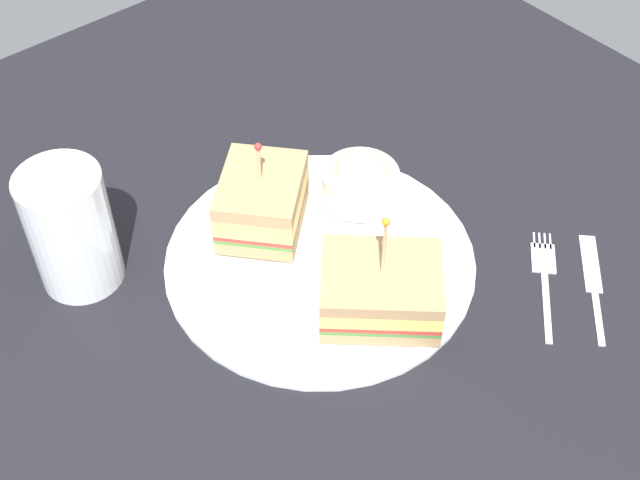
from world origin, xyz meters
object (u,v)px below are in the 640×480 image
at_px(drink_glass, 72,233).
at_px(knife, 593,280).
at_px(sandwich_half_front, 382,289).
at_px(sandwich_half_back, 262,202).
at_px(coleslaw_bowl, 360,180).
at_px(fork, 544,272).
at_px(plate, 320,258).

distance_m(drink_glass, knife, 0.47).
relative_size(sandwich_half_front, sandwich_half_back, 1.11).
distance_m(coleslaw_bowl, knife, 0.23).
height_order(sandwich_half_front, coleslaw_bowl, sandwich_half_front).
bearing_deg(sandwich_half_front, coleslaw_bowl, 145.69).
relative_size(sandwich_half_back, coleslaw_bowl, 1.57).
relative_size(coleslaw_bowl, drink_glass, 0.63).
distance_m(coleslaw_bowl, fork, 0.19).
height_order(plate, sandwich_half_back, sandwich_half_back).
xyz_separation_m(drink_glass, knife, (0.30, 0.35, -0.05)).
bearing_deg(drink_glass, knife, 48.98).
height_order(plate, knife, plate).
bearing_deg(knife, coleslaw_bowl, -156.24).
xyz_separation_m(plate, fork, (0.14, 0.15, -0.00)).
xyz_separation_m(sandwich_half_back, drink_glass, (-0.06, -0.16, 0.02)).
bearing_deg(plate, coleslaw_bowl, 113.51).
height_order(drink_glass, knife, drink_glass).
relative_size(sandwich_half_front, drink_glass, 1.09).
xyz_separation_m(sandwich_half_back, coleslaw_bowl, (0.03, 0.10, -0.01)).
bearing_deg(sandwich_half_front, knife, 60.49).
relative_size(sandwich_half_front, coleslaw_bowl, 1.75).
bearing_deg(fork, plate, -134.08).
distance_m(sandwich_half_front, fork, 0.16).
bearing_deg(sandwich_half_front, fork, 66.89).
bearing_deg(plate, knife, 44.28).
relative_size(plate, sandwich_half_back, 2.45).
distance_m(sandwich_half_back, drink_glass, 0.17).
xyz_separation_m(sandwich_half_front, drink_glass, (-0.21, -0.18, 0.02)).
height_order(sandwich_half_back, coleslaw_bowl, sandwich_half_back).
distance_m(drink_glass, fork, 0.42).
distance_m(sandwich_half_back, coleslaw_bowl, 0.10).
xyz_separation_m(coleslaw_bowl, drink_glass, (-0.09, -0.26, 0.03)).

